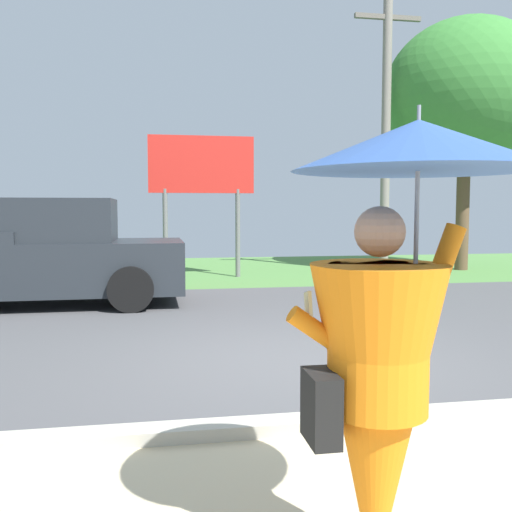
% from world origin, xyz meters
% --- Properties ---
extents(ground_plane, '(40.00, 22.00, 0.20)m').
position_xyz_m(ground_plane, '(0.00, 2.95, -0.05)').
color(ground_plane, '#4C4C4F').
extents(monk_pedestrian, '(1.12, 1.10, 2.13)m').
position_xyz_m(monk_pedestrian, '(-0.61, -3.81, 1.14)').
color(monk_pedestrian, orange).
rests_on(monk_pedestrian, ground_plane).
extents(pickup_truck, '(5.20, 2.28, 1.88)m').
position_xyz_m(pickup_truck, '(-3.66, 4.47, 0.87)').
color(pickup_truck, '#23282D').
rests_on(pickup_truck, ground_plane).
extents(utility_pole, '(1.80, 0.24, 7.26)m').
position_xyz_m(utility_pole, '(4.47, 8.32, 3.81)').
color(utility_pole, gray).
rests_on(utility_pole, ground_plane).
extents(roadside_billboard, '(2.60, 0.12, 3.50)m').
position_xyz_m(roadside_billboard, '(-0.40, 8.14, 2.55)').
color(roadside_billboard, slate).
rests_on(roadside_billboard, ground_plane).
extents(tree_center_back, '(4.49, 4.49, 6.91)m').
position_xyz_m(tree_center_back, '(6.95, 8.72, 4.85)').
color(tree_center_back, brown).
rests_on(tree_center_back, ground_plane).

